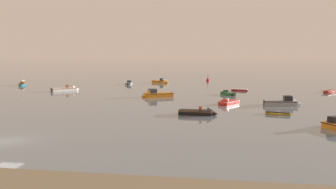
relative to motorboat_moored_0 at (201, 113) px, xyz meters
The scene contains 14 objects.
ground_plane 26.14m from the motorboat_moored_0, 131.77° to the right, with size 800.00×800.00×0.00m, color slate.
motorboat_moored_0 is the anchor object (origin of this frame).
motorboat_moored_1 56.28m from the motorboat_moored_0, 106.05° to the left, with size 5.52×4.29×2.02m.
motorboat_moored_2 53.74m from the motorboat_moored_0, 115.90° to the left, with size 1.82×4.23×1.56m.
motorboat_moored_3 23.14m from the motorboat_moored_0, 118.14° to the left, with size 6.48×5.05×2.38m.
rowboat_moored_1 35.73m from the motorboat_moored_0, 81.21° to the left, with size 4.13×2.25×0.62m.
rowboat_moored_2 42.33m from the motorboat_moored_0, 55.01° to the left, with size 3.99×4.62×0.72m.
rowboat_moored_3 10.78m from the motorboat_moored_0, 12.45° to the left, with size 3.91×2.30×0.58m.
motorboat_moored_5 17.89m from the motorboat_moored_0, 44.47° to the left, with size 6.22×2.53×2.30m.
motorboat_moored_7 26.87m from the motorboat_moored_0, 84.04° to the left, with size 3.40×4.65×1.52m.
sailboat_moored_0 64.14m from the motorboat_moored_0, 140.89° to the left, with size 3.16×5.61×6.00m.
motorboat_moored_8 43.13m from the motorboat_moored_0, 138.29° to the left, with size 6.01×5.93×2.15m.
motorboat_moored_9 11.96m from the motorboat_moored_0, 74.55° to the left, with size 3.82×4.99×1.65m.
channel_buoy 63.51m from the motorboat_moored_0, 93.21° to the left, with size 0.90×0.90×2.30m.
Camera 1 is at (22.03, -34.97, 8.74)m, focal length 42.64 mm.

